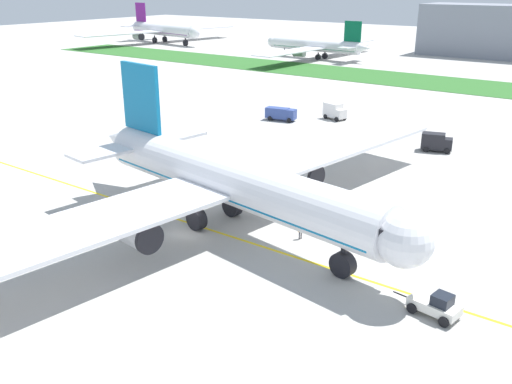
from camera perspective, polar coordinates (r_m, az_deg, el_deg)
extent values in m
plane|color=#ADAAA5|center=(62.25, -6.86, -4.16)|extent=(600.00, 600.00, 0.00)
cube|color=yellow|center=(63.63, -5.59, -3.53)|extent=(280.00, 0.36, 0.01)
cube|color=#2D6628|center=(159.08, 21.75, 9.83)|extent=(320.00, 24.00, 0.10)
cylinder|color=white|center=(60.41, -2.33, 1.15)|extent=(39.23, 10.81, 5.17)
cube|color=#0C6B9E|center=(60.71, -2.32, 0.34)|extent=(37.63, 10.17, 0.62)
sphere|color=white|center=(48.43, 14.90, -4.68)|extent=(4.91, 4.91, 4.91)
cone|color=white|center=(76.95, -13.56, 5.19)|extent=(6.26, 5.18, 4.39)
cube|color=#0C6B9E|center=(71.07, -11.60, 9.34)|extent=(7.00, 1.54, 8.27)
cube|color=white|center=(75.93, -8.39, 5.64)|extent=(5.44, 8.80, 0.36)
cube|color=white|center=(70.45, -15.07, 3.96)|extent=(5.44, 8.80, 0.36)
cube|color=white|center=(76.19, 7.75, 4.62)|extent=(13.59, 35.88, 0.41)
cube|color=white|center=(51.82, -20.31, -4.38)|extent=(13.59, 35.88, 0.41)
cylinder|color=#B7BABF|center=(70.04, 4.55, 1.97)|extent=(5.27, 3.53, 2.84)
cylinder|color=black|center=(68.58, 6.11, 1.50)|extent=(0.86, 3.01, 2.98)
cylinder|color=#B7BABF|center=(54.86, -12.21, -3.90)|extent=(5.27, 3.53, 2.84)
cylinder|color=black|center=(52.98, -10.73, -4.70)|extent=(0.86, 3.01, 2.98)
cylinder|color=black|center=(52.85, 8.84, -6.30)|extent=(0.54, 0.54, 2.00)
cylinder|color=black|center=(53.31, 8.79, -7.26)|extent=(2.59, 1.45, 2.45)
cylinder|color=black|center=(65.52, -2.42, -0.60)|extent=(0.54, 0.54, 2.00)
cylinder|color=black|center=(65.89, -2.41, -1.42)|extent=(2.59, 1.45, 2.45)
cylinder|color=black|center=(62.22, -6.07, -1.89)|extent=(0.54, 0.54, 2.00)
cylinder|color=black|center=(62.61, -6.04, -2.74)|extent=(2.59, 1.45, 2.45)
cube|color=black|center=(48.51, 14.19, -3.73)|extent=(2.36, 4.10, 0.93)
sphere|color=black|center=(72.69, -8.91, 4.69)|extent=(0.36, 0.36, 0.36)
sphere|color=black|center=(69.46, -6.80, 4.04)|extent=(0.36, 0.36, 0.36)
sphere|color=black|center=(66.34, -4.50, 3.33)|extent=(0.36, 0.36, 0.36)
sphere|color=black|center=(63.35, -1.98, 2.54)|extent=(0.36, 0.36, 0.36)
sphere|color=black|center=(60.51, 0.78, 1.67)|extent=(0.36, 0.36, 0.36)
sphere|color=black|center=(57.84, 3.80, 0.71)|extent=(0.36, 0.36, 0.36)
sphere|color=black|center=(55.36, 7.10, -0.34)|extent=(0.36, 0.36, 0.36)
sphere|color=black|center=(53.11, 10.69, -1.48)|extent=(0.36, 0.36, 0.36)
cube|color=white|center=(49.47, 17.61, -10.94)|extent=(4.34, 2.56, 0.78)
cube|color=black|center=(48.83, 18.36, -10.33)|extent=(1.68, 1.71, 0.90)
cylinder|color=black|center=(50.72, 14.61, -10.10)|extent=(1.80, 0.38, 0.12)
cylinder|color=black|center=(49.44, 15.53, -11.26)|extent=(0.94, 0.48, 0.90)
cylinder|color=black|center=(50.97, 16.65, -10.35)|extent=(0.94, 0.48, 0.90)
cylinder|color=black|center=(48.41, 18.52, -12.36)|extent=(0.94, 0.48, 0.90)
cylinder|color=black|center=(49.97, 19.57, -11.39)|extent=(0.94, 0.48, 0.90)
cylinder|color=black|center=(60.48, 4.41, -4.39)|extent=(0.12, 0.12, 0.84)
cylinder|color=orange|center=(60.17, 4.29, -3.80)|extent=(0.10, 0.10, 0.54)
cylinder|color=black|center=(60.52, 4.60, -4.38)|extent=(0.12, 0.12, 0.84)
cylinder|color=orange|center=(60.26, 4.75, -3.78)|extent=(0.10, 0.10, 0.54)
cube|color=orange|center=(60.20, 4.52, -3.76)|extent=(0.49, 0.48, 0.60)
sphere|color=#8C6647|center=(60.03, 4.53, -3.40)|extent=(0.23, 0.23, 0.23)
cylinder|color=black|center=(63.15, -14.71, -3.94)|extent=(0.12, 0.12, 0.82)
cylinder|color=orange|center=(62.86, -14.64, -3.38)|extent=(0.10, 0.10, 0.52)
cylinder|color=black|center=(63.18, -14.88, -3.95)|extent=(0.12, 0.12, 0.82)
cylinder|color=orange|center=(62.94, -15.07, -3.40)|extent=(0.10, 0.10, 0.52)
cube|color=orange|center=(62.89, -14.85, -3.36)|extent=(0.48, 0.46, 0.58)
sphere|color=brown|center=(62.73, -14.89, -3.02)|extent=(0.22, 0.22, 0.22)
cylinder|color=black|center=(69.71, -15.11, -1.59)|extent=(0.12, 0.12, 0.84)
cylinder|color=#BFE519|center=(69.52, -15.27, -1.06)|extent=(0.10, 0.10, 0.54)
cylinder|color=black|center=(69.64, -14.96, -1.60)|extent=(0.12, 0.12, 0.84)
cylinder|color=#BFE519|center=(69.33, -14.90, -1.08)|extent=(0.10, 0.10, 0.54)
cube|color=#BFE519|center=(69.41, -15.09, -1.05)|extent=(0.51, 0.43, 0.60)
sphere|color=#8C6647|center=(69.26, -15.12, -0.72)|extent=(0.23, 0.23, 0.23)
cube|color=white|center=(114.23, 7.79, 8.26)|extent=(3.96, 3.11, 2.75)
cube|color=white|center=(112.84, 8.59, 7.82)|extent=(1.89, 2.45, 1.80)
cube|color=#263347|center=(112.34, 8.83, 7.94)|extent=(0.59, 1.84, 0.79)
cylinder|color=black|center=(113.84, 8.96, 7.45)|extent=(0.95, 0.53, 0.90)
cylinder|color=black|center=(112.24, 8.16, 7.30)|extent=(0.95, 0.53, 0.90)
cylinder|color=black|center=(115.91, 7.85, 7.74)|extent=(0.95, 0.53, 0.90)
cylinder|color=black|center=(114.34, 7.05, 7.60)|extent=(0.95, 0.53, 0.90)
cube|color=#33478C|center=(112.14, 2.18, 8.02)|extent=(4.84, 2.91, 2.04)
cube|color=#33478C|center=(111.10, 3.57, 7.85)|extent=(2.11, 2.29, 1.94)
cube|color=#263347|center=(110.72, 3.97, 8.00)|extent=(0.42, 1.71, 0.86)
cylinder|color=black|center=(112.25, 3.75, 7.47)|extent=(0.94, 0.47, 0.90)
cylinder|color=black|center=(110.38, 3.36, 7.25)|extent=(0.94, 0.47, 0.90)
cylinder|color=black|center=(113.72, 1.85, 7.67)|extent=(0.94, 0.47, 0.90)
cylinder|color=black|center=(111.87, 1.43, 7.46)|extent=(0.94, 0.47, 0.90)
cube|color=black|center=(95.52, 17.49, 4.97)|extent=(4.06, 3.07, 2.50)
cube|color=black|center=(95.59, 18.85, 4.61)|extent=(1.93, 2.34, 1.82)
cube|color=#263347|center=(95.51, 19.26, 4.78)|extent=(0.59, 1.71, 0.80)
cylinder|color=black|center=(96.84, 18.80, 4.26)|extent=(0.95, 0.55, 0.90)
cylinder|color=black|center=(94.82, 18.77, 3.93)|extent=(0.95, 0.55, 0.90)
cylinder|color=black|center=(96.87, 16.91, 4.48)|extent=(0.95, 0.55, 0.90)
cylinder|color=black|center=(94.85, 16.84, 4.15)|extent=(0.95, 0.55, 0.90)
cylinder|color=white|center=(259.70, -9.35, 15.93)|extent=(40.87, 11.81, 5.13)
cube|color=#661472|center=(259.77, -9.34, 15.73)|extent=(39.20, 11.13, 0.62)
sphere|color=white|center=(242.37, -6.26, 15.75)|extent=(4.87, 4.87, 4.87)
cone|color=white|center=(278.38, -12.17, 16.13)|extent=(6.29, 5.24, 4.36)
cube|color=#661472|center=(273.34, -11.61, 17.42)|extent=(7.29, 1.72, 8.21)
cube|color=white|center=(277.20, -10.70, 16.29)|extent=(5.77, 8.84, 0.36)
cube|color=white|center=(271.61, -12.56, 16.08)|extent=(5.77, 8.84, 0.36)
cube|color=white|center=(273.85, -5.92, 16.18)|extent=(14.88, 37.50, 0.41)
cube|color=white|center=(250.08, -13.65, 15.32)|extent=(14.88, 37.50, 0.41)
cylinder|color=#B7BABF|center=(267.98, -7.16, 15.70)|extent=(5.28, 3.59, 2.82)
cylinder|color=black|center=(266.05, -6.82, 15.68)|extent=(0.91, 2.99, 2.96)
cylinder|color=#B7BABF|center=(253.51, -11.84, 15.17)|extent=(5.28, 3.59, 2.82)
cylinder|color=black|center=(251.48, -11.52, 15.15)|extent=(0.91, 2.99, 2.96)
cylinder|color=black|center=(247.63, -7.16, 14.99)|extent=(0.54, 0.54, 1.99)
cylinder|color=black|center=(247.73, -7.15, 14.76)|extent=(2.59, 1.49, 2.44)
cylinder|color=black|center=(264.19, -9.24, 15.24)|extent=(0.54, 0.54, 1.99)
cylinder|color=black|center=(264.28, -9.23, 15.02)|extent=(2.59, 1.49, 2.44)
cylinder|color=black|center=(261.12, -10.23, 15.12)|extent=(0.54, 0.54, 1.99)
cylinder|color=black|center=(261.22, -10.22, 14.90)|extent=(2.59, 1.49, 2.44)
cylinder|color=white|center=(204.98, 6.01, 14.58)|extent=(34.90, 5.62, 4.15)
cube|color=#055938|center=(205.06, 6.01, 14.38)|extent=(33.50, 5.23, 0.50)
sphere|color=white|center=(215.50, 1.73, 14.97)|extent=(3.95, 3.95, 3.95)
cone|color=white|center=(195.28, 10.91, 14.13)|extent=(4.71, 3.72, 3.53)
cube|color=#055938|center=(197.01, 9.78, 15.74)|extent=(6.27, 0.68, 6.65)
cube|color=white|center=(193.52, 9.25, 14.26)|extent=(4.10, 6.80, 0.29)
cube|color=white|center=(200.75, 10.47, 14.41)|extent=(4.10, 6.80, 0.29)
cube|color=white|center=(189.46, 3.46, 14.00)|extent=(8.97, 31.58, 0.33)
cube|color=white|center=(219.21, 9.00, 14.70)|extent=(8.97, 31.58, 0.33)
cylinder|color=#B7BABF|center=(195.94, 4.42, 13.83)|extent=(4.04, 2.45, 2.28)
cylinder|color=black|center=(197.05, 3.94, 13.88)|extent=(0.44, 2.41, 2.40)
cylinder|color=#B7BABF|center=(213.83, 7.76, 14.28)|extent=(4.04, 2.45, 2.28)
cylinder|color=black|center=(214.84, 7.30, 14.33)|extent=(0.44, 2.41, 2.40)
cylinder|color=black|center=(212.68, 2.91, 14.10)|extent=(0.43, 0.43, 1.61)
cylinder|color=black|center=(212.77, 2.90, 13.88)|extent=(2.01, 0.97, 1.97)
cylinder|color=black|center=(201.99, 6.32, 13.66)|extent=(0.43, 0.43, 1.61)
cylinder|color=black|center=(202.09, 6.31, 13.43)|extent=(2.01, 0.97, 1.97)
cylinder|color=black|center=(205.66, 6.99, 13.75)|extent=(0.43, 0.43, 1.61)
cylinder|color=black|center=(205.76, 6.98, 13.53)|extent=(2.01, 0.97, 1.97)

